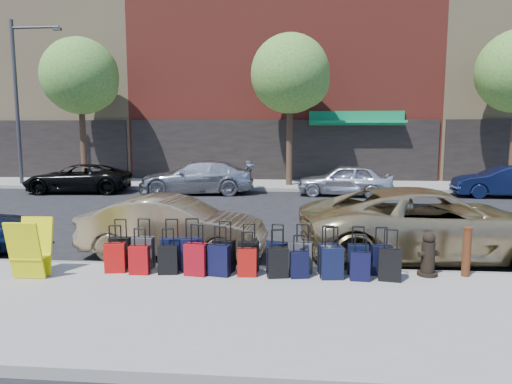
# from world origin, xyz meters

# --- Properties ---
(ground) EXTENTS (120.00, 120.00, 0.00)m
(ground) POSITION_xyz_m (0.00, 0.00, 0.00)
(ground) COLOR black
(ground) RESTS_ON ground
(sidewalk_near) EXTENTS (60.00, 4.00, 0.15)m
(sidewalk_near) POSITION_xyz_m (0.00, -6.50, 0.07)
(sidewalk_near) COLOR gray
(sidewalk_near) RESTS_ON ground
(sidewalk_far) EXTENTS (60.00, 4.00, 0.15)m
(sidewalk_far) POSITION_xyz_m (0.00, 10.00, 0.07)
(sidewalk_far) COLOR gray
(sidewalk_far) RESTS_ON ground
(curb_near) EXTENTS (60.00, 0.08, 0.15)m
(curb_near) POSITION_xyz_m (0.00, -4.48, 0.07)
(curb_near) COLOR gray
(curb_near) RESTS_ON ground
(curb_far) EXTENTS (60.00, 0.08, 0.15)m
(curb_far) POSITION_xyz_m (0.00, 7.98, 0.07)
(curb_far) COLOR gray
(curb_far) RESTS_ON ground
(building_left) EXTENTS (15.00, 12.12, 16.00)m
(building_left) POSITION_xyz_m (-16.00, 17.98, 7.98)
(building_left) COLOR #9C865F
(building_left) RESTS_ON ground
(building_center) EXTENTS (17.00, 12.85, 20.00)m
(building_center) POSITION_xyz_m (0.00, 17.99, 9.98)
(building_center) COLOR maroon
(building_center) RESTS_ON ground
(tree_left) EXTENTS (3.80, 3.80, 7.27)m
(tree_left) POSITION_xyz_m (-9.86, 9.50, 5.41)
(tree_left) COLOR black
(tree_left) RESTS_ON sidewalk_far
(tree_center) EXTENTS (3.80, 3.80, 7.27)m
(tree_center) POSITION_xyz_m (0.64, 9.50, 5.41)
(tree_center) COLOR black
(tree_center) RESTS_ON sidewalk_far
(streetlight) EXTENTS (2.59, 0.18, 8.00)m
(streetlight) POSITION_xyz_m (-12.80, 8.80, 4.66)
(streetlight) COLOR #333338
(streetlight) RESTS_ON sidewalk_far
(suitcase_front_0) EXTENTS (0.39, 0.22, 0.93)m
(suitcase_front_0) POSITION_xyz_m (-2.48, -4.76, 0.44)
(suitcase_front_0) COLOR black
(suitcase_front_0) RESTS_ON sidewalk_near
(suitcase_front_1) EXTENTS (0.40, 0.23, 0.95)m
(suitcase_front_1) POSITION_xyz_m (-2.02, -4.76, 0.45)
(suitcase_front_1) COLOR #37363B
(suitcase_front_1) RESTS_ON sidewalk_near
(suitcase_front_2) EXTENTS (0.41, 0.24, 0.96)m
(suitcase_front_2) POSITION_xyz_m (-1.46, -4.80, 0.45)
(suitcase_front_2) COLOR black
(suitcase_front_2) RESTS_ON sidewalk_near
(suitcase_front_3) EXTENTS (0.44, 0.29, 0.98)m
(suitcase_front_3) POSITION_xyz_m (-1.06, -4.81, 0.46)
(suitcase_front_3) COLOR black
(suitcase_front_3) RESTS_ON sidewalk_near
(suitcase_front_4) EXTENTS (0.43, 0.29, 0.95)m
(suitcase_front_4) POSITION_xyz_m (-0.46, -4.82, 0.45)
(suitcase_front_4) COLOR black
(suitcase_front_4) RESTS_ON sidewalk_near
(suitcase_front_5) EXTENTS (0.38, 0.23, 0.90)m
(suitcase_front_5) POSITION_xyz_m (-0.00, -4.75, 0.43)
(suitcase_front_5) COLOR black
(suitcase_front_5) RESTS_ON sidewalk_near
(suitcase_front_6) EXTENTS (0.39, 0.25, 0.89)m
(suitcase_front_6) POSITION_xyz_m (0.53, -4.77, 0.43)
(suitcase_front_6) COLOR black
(suitcase_front_6) RESTS_ON sidewalk_near
(suitcase_front_7) EXTENTS (0.40, 0.25, 0.91)m
(suitcase_front_7) POSITION_xyz_m (0.99, -4.79, 0.44)
(suitcase_front_7) COLOR #39393E
(suitcase_front_7) RESTS_ON sidewalk_near
(suitcase_front_8) EXTENTS (0.40, 0.26, 0.89)m
(suitcase_front_8) POSITION_xyz_m (1.47, -4.81, 0.43)
(suitcase_front_8) COLOR black
(suitcase_front_8) RESTS_ON sidewalk_near
(suitcase_front_9) EXTENTS (0.37, 0.21, 0.88)m
(suitcase_front_9) POSITION_xyz_m (2.00, -4.79, 0.43)
(suitcase_front_9) COLOR black
(suitcase_front_9) RESTS_ON sidewalk_near
(suitcase_front_10) EXTENTS (0.37, 0.21, 0.87)m
(suitcase_front_10) POSITION_xyz_m (2.42, -4.79, 0.42)
(suitcase_front_10) COLOR black
(suitcase_front_10) RESTS_ON sidewalk_near
(suitcase_back_0) EXTENTS (0.40, 0.28, 0.88)m
(suitcase_back_0) POSITION_xyz_m (-2.45, -5.07, 0.42)
(suitcase_back_0) COLOR #AC0D0B
(suitcase_back_0) RESTS_ON sidewalk_near
(suitcase_back_1) EXTENTS (0.36, 0.22, 0.85)m
(suitcase_back_1) POSITION_xyz_m (-1.96, -5.14, 0.41)
(suitcase_back_1) COLOR #9E0A0D
(suitcase_back_1) RESTS_ON sidewalk_near
(suitcase_back_2) EXTENTS (0.38, 0.25, 0.84)m
(suitcase_back_2) POSITION_xyz_m (-1.45, -5.09, 0.41)
(suitcase_back_2) COLOR black
(suitcase_back_2) RESTS_ON sidewalk_near
(suitcase_back_3) EXTENTS (0.42, 0.28, 0.94)m
(suitcase_back_3) POSITION_xyz_m (-0.92, -5.12, 0.44)
(suitcase_back_3) COLOR maroon
(suitcase_back_3) RESTS_ON sidewalk_near
(suitcase_back_4) EXTENTS (0.41, 0.29, 0.91)m
(suitcase_back_4) POSITION_xyz_m (-0.50, -5.11, 0.43)
(suitcase_back_4) COLOR black
(suitcase_back_4) RESTS_ON sidewalk_near
(suitcase_back_5) EXTENTS (0.35, 0.22, 0.81)m
(suitcase_back_5) POSITION_xyz_m (0.01, -5.10, 0.40)
(suitcase_back_5) COLOR #9B0E0A
(suitcase_back_5) RESTS_ON sidewalk_near
(suitcase_back_6) EXTENTS (0.40, 0.28, 0.87)m
(suitcase_back_6) POSITION_xyz_m (0.55, -5.11, 0.42)
(suitcase_back_6) COLOR black
(suitcase_back_6) RESTS_ON sidewalk_near
(suitcase_back_7) EXTENTS (0.35, 0.24, 0.77)m
(suitcase_back_7) POSITION_xyz_m (0.94, -5.10, 0.39)
(suitcase_back_7) COLOR black
(suitcase_back_7) RESTS_ON sidewalk_near
(suitcase_back_8) EXTENTS (0.41, 0.27, 0.93)m
(suitcase_back_8) POSITION_xyz_m (1.51, -5.11, 0.44)
(suitcase_back_8) COLOR black
(suitcase_back_8) RESTS_ON sidewalk_near
(suitcase_back_9) EXTENTS (0.36, 0.23, 0.81)m
(suitcase_back_9) POSITION_xyz_m (2.00, -5.15, 0.40)
(suitcase_back_9) COLOR black
(suitcase_back_9) RESTS_ON sidewalk_near
(suitcase_back_10) EXTENTS (0.41, 0.28, 0.91)m
(suitcase_back_10) POSITION_xyz_m (2.51, -5.12, 0.43)
(suitcase_back_10) COLOR black
(suitcase_back_10) RESTS_ON sidewalk_near
(fire_hydrant) EXTENTS (0.41, 0.36, 0.80)m
(fire_hydrant) POSITION_xyz_m (3.25, -4.76, 0.52)
(fire_hydrant) COLOR black
(fire_hydrant) RESTS_ON sidewalk_near
(bollard) EXTENTS (0.17, 0.17, 0.90)m
(bollard) POSITION_xyz_m (3.92, -4.75, 0.61)
(bollard) COLOR #38190C
(bollard) RESTS_ON sidewalk_near
(display_rack) EXTENTS (0.61, 0.67, 1.04)m
(display_rack) POSITION_xyz_m (-3.82, -5.50, 0.67)
(display_rack) COLOR yellow
(display_rack) RESTS_ON sidewalk_near
(car_near_1) EXTENTS (4.08, 1.59, 1.32)m
(car_near_1) POSITION_xyz_m (-1.80, -3.39, 0.66)
(car_near_1) COLOR tan
(car_near_1) RESTS_ON ground
(car_near_2) EXTENTS (5.82, 3.24, 1.54)m
(car_near_2) POSITION_xyz_m (3.74, -3.07, 0.77)
(car_near_2) COLOR tan
(car_near_2) RESTS_ON ground
(car_far_0) EXTENTS (4.83, 2.57, 1.29)m
(car_far_0) POSITION_xyz_m (-9.04, 6.79, 0.65)
(car_far_0) COLOR black
(car_far_0) RESTS_ON ground
(car_far_1) EXTENTS (5.29, 2.67, 1.47)m
(car_far_1) POSITION_xyz_m (-3.55, 6.84, 0.74)
(car_far_1) COLOR #B3B5BA
(car_far_1) RESTS_ON ground
(car_far_2) EXTENTS (4.24, 2.16, 1.38)m
(car_far_2) POSITION_xyz_m (2.96, 6.76, 0.69)
(car_far_2) COLOR silver
(car_far_2) RESTS_ON ground
(car_far_3) EXTENTS (4.10, 1.63, 1.33)m
(car_far_3) POSITION_xyz_m (9.55, 6.89, 0.66)
(car_far_3) COLOR #0D183D
(car_far_3) RESTS_ON ground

